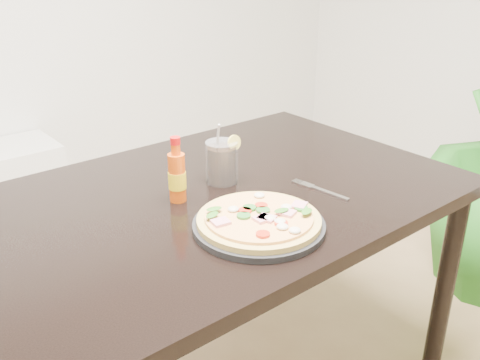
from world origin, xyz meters
TOP-DOWN VIEW (x-y plane):
  - dining_table at (-0.17, 0.60)m, footprint 1.40×0.90m
  - plate at (-0.21, 0.37)m, footprint 0.32×0.32m
  - pizza at (-0.21, 0.37)m, footprint 0.30×0.30m
  - hot_sauce_bottle at (-0.27, 0.62)m, footprint 0.05×0.05m
  - cola_cup at (-0.10, 0.65)m, footprint 0.10×0.09m
  - fork at (0.07, 0.43)m, footprint 0.04×0.19m

SIDE VIEW (x-z plane):
  - dining_table at x=-0.17m, z-range 0.29..1.04m
  - fork at x=0.07m, z-range 0.75..0.76m
  - plate at x=-0.21m, z-range 0.75..0.77m
  - pizza at x=-0.21m, z-range 0.76..0.79m
  - cola_cup at x=-0.10m, z-range 0.72..0.90m
  - hot_sauce_bottle at x=-0.27m, z-range 0.73..0.91m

